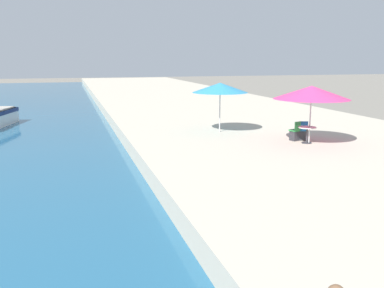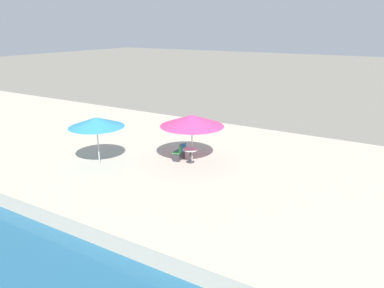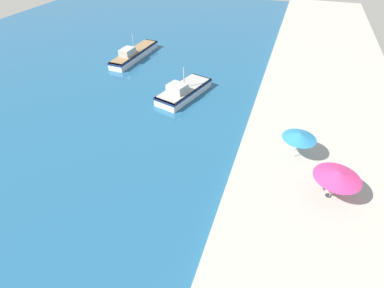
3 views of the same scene
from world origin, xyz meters
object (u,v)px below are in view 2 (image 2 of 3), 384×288
(cafe_chair_left, at_px, (181,153))
(cafe_table, at_px, (190,153))
(cafe_umbrella_white, at_px, (96,122))
(cafe_chair_right, at_px, (177,155))
(cafe_umbrella_pink, at_px, (192,120))

(cafe_chair_left, bearing_deg, cafe_table, -90.00)
(cafe_umbrella_white, relative_size, cafe_chair_right, 3.11)
(cafe_umbrella_white, relative_size, cafe_table, 3.54)
(cafe_umbrella_pink, distance_m, cafe_chair_right, 2.11)
(cafe_umbrella_white, height_order, cafe_chair_right, cafe_umbrella_white)
(cafe_umbrella_pink, relative_size, cafe_table, 4.17)
(cafe_umbrella_pink, bearing_deg, cafe_table, 149.82)
(cafe_umbrella_white, height_order, cafe_chair_left, cafe_umbrella_white)
(cafe_table, relative_size, cafe_chair_left, 0.88)
(cafe_umbrella_white, bearing_deg, cafe_chair_right, -51.73)
(cafe_umbrella_pink, height_order, cafe_table, cafe_umbrella_pink)
(cafe_table, distance_m, cafe_chair_right, 0.75)
(cafe_umbrella_pink, relative_size, cafe_chair_right, 3.67)
(cafe_umbrella_pink, relative_size, cafe_umbrella_white, 1.18)
(cafe_umbrella_pink, height_order, cafe_chair_right, cafe_umbrella_pink)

